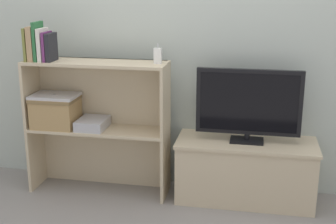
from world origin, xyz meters
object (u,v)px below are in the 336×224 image
(book_olive, at_px, (29,44))
(magazine_stack, at_px, (93,123))
(book_plum, at_px, (47,46))
(book_charcoal, at_px, (51,47))
(storage_basket_left, at_px, (56,110))
(book_forest, at_px, (38,41))
(book_tan, at_px, (33,44))
(baby_monitor, at_px, (158,56))
(tv_stand, at_px, (245,171))
(book_ivory, at_px, (43,45))
(tv, at_px, (249,104))
(laptop, at_px, (55,96))

(book_olive, bearing_deg, magazine_stack, 4.21)
(book_plum, relative_size, book_charcoal, 1.04)
(book_plum, xyz_separation_m, storage_basket_left, (0.02, 0.03, -0.45))
(book_forest, xyz_separation_m, storage_basket_left, (0.08, 0.03, -0.48))
(book_tan, bearing_deg, storage_basket_left, 12.52)
(book_tan, xyz_separation_m, baby_monitor, (0.84, 0.04, -0.06))
(book_tan, distance_m, storage_basket_left, 0.48)
(tv_stand, bearing_deg, storage_basket_left, -177.39)
(storage_basket_left, bearing_deg, tv_stand, 2.61)
(book_olive, distance_m, baby_monitor, 0.88)
(tv_stand, bearing_deg, baby_monitor, -175.64)
(book_ivory, bearing_deg, magazine_stack, 5.57)
(baby_monitor, height_order, magazine_stack, baby_monitor)
(book_ivory, relative_size, storage_basket_left, 0.72)
(book_forest, bearing_deg, book_tan, 180.00)
(tv, relative_size, baby_monitor, 5.23)
(book_tan, bearing_deg, tv_stand, 3.41)
(book_forest, distance_m, book_plum, 0.07)
(tv, bearing_deg, book_charcoal, -176.33)
(tv_stand, distance_m, book_plum, 1.57)
(storage_basket_left, xyz_separation_m, laptop, (0.00, -0.00, 0.11))
(book_plum, xyz_separation_m, baby_monitor, (0.75, 0.04, -0.05))
(book_plum, height_order, baby_monitor, book_plum)
(book_ivory, distance_m, baby_monitor, 0.78)
(tv_stand, height_order, book_olive, book_olive)
(magazine_stack, bearing_deg, book_olive, -175.79)
(book_plum, bearing_deg, laptop, 55.94)
(laptop, bearing_deg, book_olive, -170.31)
(storage_basket_left, bearing_deg, tv, 2.54)
(laptop, bearing_deg, book_tan, -167.48)
(tv_stand, relative_size, tv, 1.36)
(book_plum, distance_m, baby_monitor, 0.75)
(book_charcoal, bearing_deg, storage_basket_left, 113.99)
(tv_stand, distance_m, magazine_stack, 1.10)
(tv, distance_m, storage_basket_left, 1.33)
(tv, xyz_separation_m, book_charcoal, (-1.31, -0.08, 0.35))
(book_olive, distance_m, storage_basket_left, 0.49)
(book_charcoal, xyz_separation_m, laptop, (-0.01, 0.03, -0.34))
(book_ivory, distance_m, laptop, 0.36)
(book_olive, distance_m, book_plum, 0.13)
(book_ivory, bearing_deg, book_tan, 180.00)
(baby_monitor, relative_size, storage_basket_left, 0.43)
(tv, distance_m, book_olive, 1.52)
(baby_monitor, bearing_deg, book_plum, -176.89)
(tv, relative_size, storage_basket_left, 2.25)
(book_tan, distance_m, magazine_stack, 0.67)
(book_olive, xyz_separation_m, book_plum, (0.13, 0.00, -0.01))
(tv, relative_size, book_forest, 2.64)
(book_tan, bearing_deg, baby_monitor, 2.75)
(storage_basket_left, bearing_deg, magazine_stack, 1.08)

